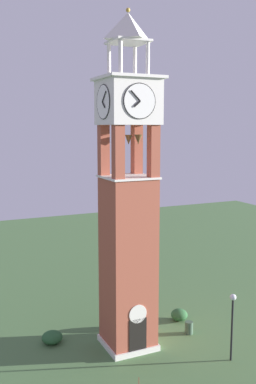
{
  "coord_description": "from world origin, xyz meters",
  "views": [
    {
      "loc": [
        -10.35,
        -22.55,
        13.12
      ],
      "look_at": [
        0.0,
        0.0,
        9.44
      ],
      "focal_mm": 40.65,
      "sensor_mm": 36.0,
      "label": 1
    }
  ],
  "objects": [
    {
      "name": "ground",
      "position": [
        0.0,
        0.0,
        0.0
      ],
      "size": [
        80.0,
        80.0,
        0.0
      ],
      "primitive_type": "plane",
      "color": "#476B3D"
    },
    {
      "name": "trash_bin",
      "position": [
        4.18,
        -0.27,
        0.4
      ],
      "size": [
        0.52,
        0.52,
        0.8
      ],
      "primitive_type": "cylinder",
      "color": "#38513D",
      "rests_on": "ground"
    },
    {
      "name": "clock_tower",
      "position": [
        0.0,
        -0.0,
        8.15
      ],
      "size": [
        3.31,
        3.31,
        19.58
      ],
      "color": "#9E4C38",
      "rests_on": "ground"
    },
    {
      "name": "shrub_left_of_tower",
      "position": [
        1.12,
        1.93,
        0.52
      ],
      "size": [
        0.86,
        0.86,
        1.04
      ],
      "primitive_type": "ellipsoid",
      "color": "#28562D",
      "rests_on": "ground"
    },
    {
      "name": "shrub_behind_bench",
      "position": [
        -4.13,
        2.18,
        0.37
      ],
      "size": [
        1.28,
        1.28,
        0.74
      ],
      "primitive_type": "ellipsoid",
      "color": "#28562D",
      "rests_on": "ground"
    },
    {
      "name": "lamp_post",
      "position": [
        4.6,
        -4.03,
        2.73
      ],
      "size": [
        0.36,
        0.36,
        3.94
      ],
      "color": "black",
      "rests_on": "ground"
    },
    {
      "name": "shrub_near_entry",
      "position": [
        4.64,
        1.66,
        0.4
      ],
      "size": [
        1.14,
        1.14,
        0.79
      ],
      "primitive_type": "ellipsoid",
      "color": "#28562D",
      "rests_on": "ground"
    }
  ]
}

